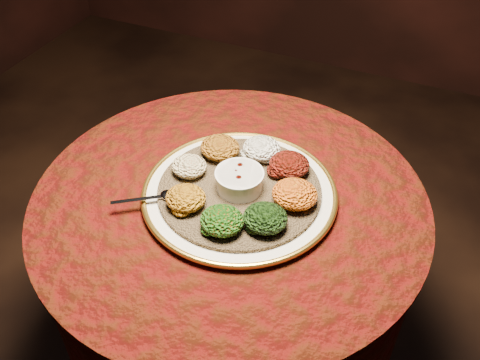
% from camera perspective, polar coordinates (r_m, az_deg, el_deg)
% --- Properties ---
extents(table, '(0.96, 0.96, 0.73)m').
position_cam_1_polar(table, '(1.42, -1.03, -7.03)').
color(table, black).
rests_on(table, ground).
extents(platter, '(0.47, 0.47, 0.02)m').
position_cam_1_polar(platter, '(1.28, -0.06, -1.39)').
color(platter, beige).
rests_on(platter, table).
extents(injera, '(0.49, 0.49, 0.01)m').
position_cam_1_polar(injera, '(1.27, -0.06, -1.04)').
color(injera, brown).
rests_on(injera, platter).
extents(stew_bowl, '(0.12, 0.12, 0.05)m').
position_cam_1_polar(stew_bowl, '(1.25, -0.06, 0.07)').
color(stew_bowl, silver).
rests_on(stew_bowl, injera).
extents(spoon, '(0.14, 0.10, 0.01)m').
position_cam_1_polar(spoon, '(1.25, -7.98, -1.69)').
color(spoon, silver).
rests_on(spoon, injera).
extents(portion_ayib, '(0.10, 0.09, 0.05)m').
position_cam_1_polar(portion_ayib, '(1.35, 2.32, 3.38)').
color(portion_ayib, white).
rests_on(portion_ayib, injera).
extents(portion_kitfo, '(0.10, 0.09, 0.05)m').
position_cam_1_polar(portion_kitfo, '(1.31, 5.28, 1.66)').
color(portion_kitfo, black).
rests_on(portion_kitfo, injera).
extents(portion_tikil, '(0.11, 0.10, 0.05)m').
position_cam_1_polar(portion_tikil, '(1.22, 5.86, -1.50)').
color(portion_tikil, '#C19010').
rests_on(portion_tikil, injera).
extents(portion_gomen, '(0.10, 0.09, 0.05)m').
position_cam_1_polar(portion_gomen, '(1.17, 2.72, -4.07)').
color(portion_gomen, black).
rests_on(portion_gomen, injera).
extents(portion_mixveg, '(0.10, 0.09, 0.05)m').
position_cam_1_polar(portion_mixveg, '(1.16, -1.94, -4.34)').
color(portion_mixveg, '#9F330A').
rests_on(portion_mixveg, injera).
extents(portion_kik, '(0.09, 0.09, 0.04)m').
position_cam_1_polar(portion_kik, '(1.22, -5.81, -1.92)').
color(portion_kik, '#AE6F0F').
rests_on(portion_kik, injera).
extents(portion_timatim, '(0.09, 0.08, 0.04)m').
position_cam_1_polar(portion_timatim, '(1.31, -5.45, 1.48)').
color(portion_timatim, maroon).
rests_on(portion_timatim, injera).
extents(portion_shiro, '(0.10, 0.10, 0.05)m').
position_cam_1_polar(portion_shiro, '(1.35, -2.16, 3.48)').
color(portion_shiro, brown).
rests_on(portion_shiro, injera).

